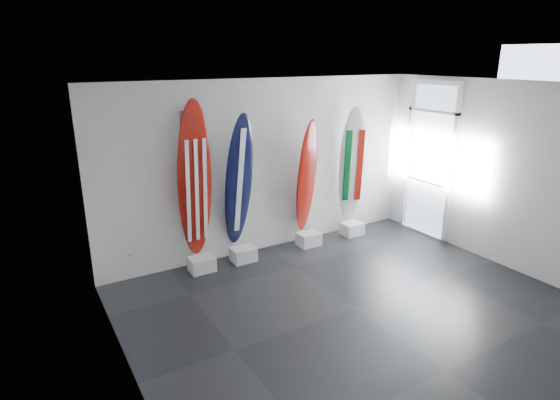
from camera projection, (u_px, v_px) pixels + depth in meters
floor at (356, 308)px, 6.36m from camera, size 6.00×6.00×0.00m
ceiling at (368, 86)px, 5.46m from camera, size 6.00×6.00×0.00m
wall_back at (267, 167)px, 7.96m from camera, size 6.00×0.00×6.00m
wall_front at (557, 285)px, 3.86m from camera, size 6.00×0.00×6.00m
wall_left at (123, 255)px, 4.45m from camera, size 0.00×5.00×5.00m
wall_right at (506, 176)px, 7.37m from camera, size 0.00×5.00×5.00m
display_block_usa at (202, 264)px, 7.43m from camera, size 0.40×0.30×0.24m
surfboard_usa at (195, 180)px, 7.10m from camera, size 0.59×0.28×2.53m
display_block_navy at (243, 254)px, 7.79m from camera, size 0.40×0.30×0.24m
surfboard_navy at (239, 182)px, 7.50m from camera, size 0.58×0.52×2.29m
display_block_swiss at (309, 239)px, 8.45m from camera, size 0.40×0.30×0.24m
surfboard_swiss at (307, 177)px, 8.18m from camera, size 0.53×0.39×2.09m
display_block_italy at (352, 229)px, 8.95m from camera, size 0.40×0.30×0.24m
surfboard_italy at (352, 166)px, 8.65m from camera, size 0.56×0.40×2.25m
wall_outlet at (130, 258)px, 7.09m from camera, size 0.09×0.02×0.13m
glass_door at (429, 162)px, 8.65m from camera, size 0.12×1.16×2.85m
balcony at (469, 198)px, 9.58m from camera, size 2.80×2.20×1.20m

